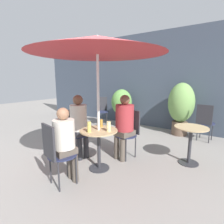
# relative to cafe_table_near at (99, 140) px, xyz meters

# --- Properties ---
(ground_plane) EXTENTS (20.00, 20.00, 0.00)m
(ground_plane) POSITION_rel_cafe_table_near_xyz_m (-0.19, -0.20, -0.53)
(ground_plane) COLOR gray
(storefront_wall) EXTENTS (10.00, 0.06, 3.00)m
(storefront_wall) POSITION_rel_cafe_table_near_xyz_m (-0.19, 3.20, 0.97)
(storefront_wall) COLOR #3D4756
(storefront_wall) RESTS_ON ground_plane
(cafe_table_near) EXTENTS (0.65, 0.65, 0.71)m
(cafe_table_near) POSITION_rel_cafe_table_near_xyz_m (0.00, 0.00, 0.00)
(cafe_table_near) COLOR #2D2D33
(cafe_table_near) RESTS_ON ground_plane
(cafe_table_far) EXTENTS (0.59, 0.59, 0.71)m
(cafe_table_far) POSITION_rel_cafe_table_near_xyz_m (1.26, 1.11, -0.02)
(cafe_table_far) COLOR #2D2D33
(cafe_table_far) RESTS_ON ground_plane
(bistro_chair_0) EXTENTS (0.44, 0.46, 0.95)m
(bistro_chair_0) POSITION_rel_cafe_table_near_xyz_m (0.18, 0.76, 0.04)
(bistro_chair_0) COLOR #232847
(bistro_chair_0) RESTS_ON ground_plane
(bistro_chair_1) EXTENTS (0.46, 0.44, 0.95)m
(bistro_chair_1) POSITION_rel_cafe_table_near_xyz_m (-0.76, 0.18, 0.04)
(bistro_chair_1) COLOR #232847
(bistro_chair_1) RESTS_ON ground_plane
(bistro_chair_2) EXTENTS (0.44, 0.46, 0.95)m
(bistro_chair_2) POSITION_rel_cafe_table_near_xyz_m (-0.18, -0.76, 0.04)
(bistro_chair_2) COLOR #232847
(bistro_chair_2) RESTS_ON ground_plane
(bistro_chair_3) EXTENTS (0.43, 0.44, 0.95)m
(bistro_chair_3) POSITION_rel_cafe_table_near_xyz_m (1.31, 2.57, 0.04)
(bistro_chair_3) COLOR #232847
(bistro_chair_3) RESTS_ON ground_plane
(bistro_chair_4) EXTENTS (0.49, 0.49, 0.95)m
(bistro_chair_4) POSITION_rel_cafe_table_near_xyz_m (-1.87, 2.49, 0.04)
(bistro_chair_4) COLOR #232847
(bistro_chair_4) RESTS_ON ground_plane
(bistro_chair_5) EXTENTS (0.48, 0.47, 0.95)m
(bistro_chair_5) POSITION_rel_cafe_table_near_xyz_m (-2.25, 1.50, 0.04)
(bistro_chair_5) COLOR #232847
(bistro_chair_5) RESTS_ON ground_plane
(seated_person_0) EXTENTS (0.37, 0.40, 1.27)m
(seated_person_0) POSITION_rel_cafe_table_near_xyz_m (0.14, 0.61, 0.23)
(seated_person_0) COLOR brown
(seated_person_0) RESTS_ON ground_plane
(seated_person_1) EXTENTS (0.37, 0.34, 1.26)m
(seated_person_1) POSITION_rel_cafe_table_near_xyz_m (-0.61, 0.14, 0.23)
(seated_person_1) COLOR #2D2D33
(seated_person_1) RESTS_ON ground_plane
(seated_person_2) EXTENTS (0.33, 0.35, 1.16)m
(seated_person_2) POSITION_rel_cafe_table_near_xyz_m (-0.14, -0.61, 0.18)
(seated_person_2) COLOR brown
(seated_person_2) RESTS_ON ground_plane
(beer_glass_0) EXTENTS (0.06, 0.06, 0.14)m
(beer_glass_0) POSITION_rel_cafe_table_near_xyz_m (-0.08, 0.17, 0.25)
(beer_glass_0) COLOR #B28433
(beer_glass_0) RESTS_ON cafe_table_near
(beer_glass_1) EXTENTS (0.06, 0.06, 0.18)m
(beer_glass_1) POSITION_rel_cafe_table_near_xyz_m (-0.05, -0.18, 0.27)
(beer_glass_1) COLOR #DBC65B
(beer_glass_1) RESTS_ON cafe_table_near
(beer_glass_2) EXTENTS (0.07, 0.07, 0.17)m
(beer_glass_2) POSITION_rel_cafe_table_near_xyz_m (0.19, 0.03, 0.27)
(beer_glass_2) COLOR beige
(beer_glass_2) RESTS_ON cafe_table_near
(potted_plant_0) EXTENTS (0.67, 0.67, 1.23)m
(potted_plant_0) POSITION_rel_cafe_table_near_xyz_m (-1.17, 2.65, 0.21)
(potted_plant_0) COLOR slate
(potted_plant_0) RESTS_ON ground_plane
(potted_plant_1) EXTENTS (0.70, 0.70, 1.47)m
(potted_plant_1) POSITION_rel_cafe_table_near_xyz_m (0.67, 2.81, 0.31)
(potted_plant_1) COLOR brown
(potted_plant_1) RESTS_ON ground_plane
(umbrella) EXTENTS (2.15, 2.15, 2.23)m
(umbrella) POSITION_rel_cafe_table_near_xyz_m (-0.00, 0.00, 1.56)
(umbrella) COLOR silver
(umbrella) RESTS_ON ground_plane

